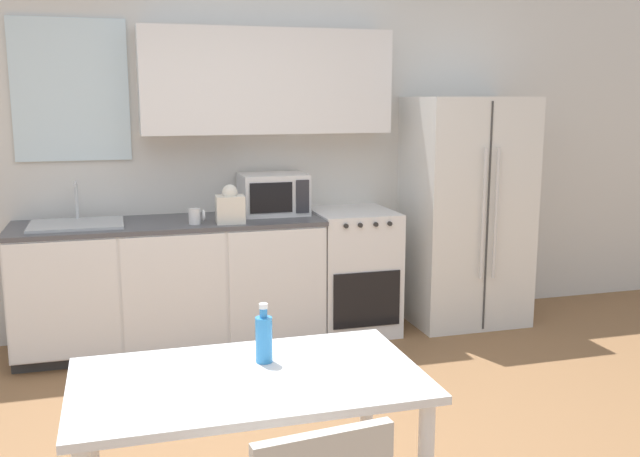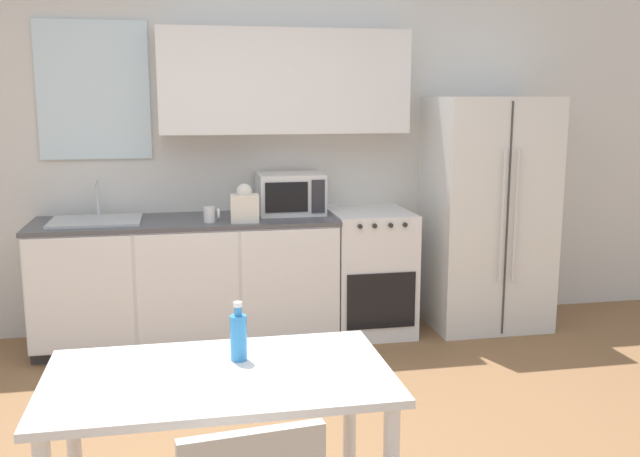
{
  "view_description": "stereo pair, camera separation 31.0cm",
  "coord_description": "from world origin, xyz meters",
  "px_view_note": "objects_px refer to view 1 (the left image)",
  "views": [
    {
      "loc": [
        -0.58,
        -2.96,
        1.73
      ],
      "look_at": [
        0.44,
        0.56,
        1.05
      ],
      "focal_mm": 40.0,
      "sensor_mm": 36.0,
      "label": 1
    },
    {
      "loc": [
        -0.28,
        -3.04,
        1.73
      ],
      "look_at": [
        0.44,
        0.56,
        1.05
      ],
      "focal_mm": 40.0,
      "sensor_mm": 36.0,
      "label": 2
    }
  ],
  "objects_px": {
    "oven_range": "(352,271)",
    "dining_table": "(249,406)",
    "drink_bottle": "(264,338)",
    "coffee_mug": "(196,216)",
    "refrigerator": "(466,211)",
    "microwave": "(273,194)"
  },
  "relations": [
    {
      "from": "refrigerator",
      "to": "coffee_mug",
      "type": "bearing_deg",
      "value": -176.12
    },
    {
      "from": "coffee_mug",
      "to": "drink_bottle",
      "type": "distance_m",
      "value": 2.26
    },
    {
      "from": "oven_range",
      "to": "dining_table",
      "type": "height_order",
      "value": "oven_range"
    },
    {
      "from": "drink_bottle",
      "to": "microwave",
      "type": "bearing_deg",
      "value": 76.77
    },
    {
      "from": "oven_range",
      "to": "dining_table",
      "type": "xyz_separation_m",
      "value": [
        -1.25,
        -2.54,
        0.19
      ]
    },
    {
      "from": "coffee_mug",
      "to": "oven_range",
      "type": "bearing_deg",
      "value": 7.72
    },
    {
      "from": "coffee_mug",
      "to": "drink_bottle",
      "type": "xyz_separation_m",
      "value": [
        -0.0,
        -2.26,
        -0.09
      ]
    },
    {
      "from": "oven_range",
      "to": "drink_bottle",
      "type": "xyz_separation_m",
      "value": [
        -1.17,
        -2.42,
        0.4
      ]
    },
    {
      "from": "microwave",
      "to": "drink_bottle",
      "type": "distance_m",
      "value": 2.6
    },
    {
      "from": "microwave",
      "to": "coffee_mug",
      "type": "height_order",
      "value": "microwave"
    },
    {
      "from": "refrigerator",
      "to": "microwave",
      "type": "height_order",
      "value": "refrigerator"
    },
    {
      "from": "coffee_mug",
      "to": "dining_table",
      "type": "height_order",
      "value": "coffee_mug"
    },
    {
      "from": "microwave",
      "to": "coffee_mug",
      "type": "distance_m",
      "value": 0.65
    },
    {
      "from": "oven_range",
      "to": "dining_table",
      "type": "bearing_deg",
      "value": -116.23
    },
    {
      "from": "dining_table",
      "to": "drink_bottle",
      "type": "bearing_deg",
      "value": 54.95
    },
    {
      "from": "oven_range",
      "to": "dining_table",
      "type": "distance_m",
      "value": 2.83
    },
    {
      "from": "refrigerator",
      "to": "microwave",
      "type": "distance_m",
      "value": 1.5
    },
    {
      "from": "refrigerator",
      "to": "drink_bottle",
      "type": "height_order",
      "value": "refrigerator"
    },
    {
      "from": "drink_bottle",
      "to": "dining_table",
      "type": "bearing_deg",
      "value": -125.05
    },
    {
      "from": "microwave",
      "to": "drink_bottle",
      "type": "relative_size",
      "value": 2.09
    },
    {
      "from": "oven_range",
      "to": "refrigerator",
      "type": "relative_size",
      "value": 0.52
    },
    {
      "from": "oven_range",
      "to": "microwave",
      "type": "bearing_deg",
      "value": 169.95
    }
  ]
}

